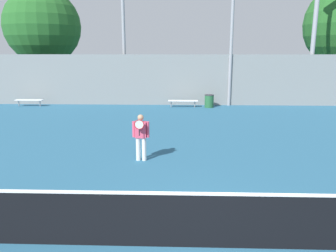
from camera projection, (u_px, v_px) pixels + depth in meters
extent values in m
plane|color=#285B7A|center=(203.00, 247.00, 6.04)|extent=(100.00, 100.00, 0.00)
cube|color=black|center=(203.00, 222.00, 5.92)|extent=(12.26, 0.03, 1.04)
cube|color=white|center=(204.00, 194.00, 5.80)|extent=(12.26, 0.04, 0.05)
cylinder|color=silver|center=(138.00, 149.00, 10.71)|extent=(0.14, 0.14, 0.78)
cylinder|color=silver|center=(144.00, 149.00, 10.70)|extent=(0.14, 0.14, 0.78)
cube|color=#DB4C6B|center=(141.00, 130.00, 10.56)|extent=(0.37, 0.22, 0.53)
cylinder|color=#DB4C6B|center=(134.00, 129.00, 10.58)|extent=(0.10, 0.10, 0.52)
cylinder|color=#DB4C6B|center=(148.00, 129.00, 10.54)|extent=(0.10, 0.10, 0.52)
sphere|color=tan|center=(141.00, 118.00, 10.47)|extent=(0.20, 0.20, 0.20)
cylinder|color=black|center=(139.00, 132.00, 10.29)|extent=(0.03, 0.03, 0.22)
torus|color=red|center=(139.00, 125.00, 10.23)|extent=(0.31, 0.04, 0.31)
cylinder|color=silver|center=(139.00, 125.00, 10.23)|extent=(0.27, 0.02, 0.27)
cube|color=white|center=(183.00, 101.00, 20.75)|extent=(1.88, 0.40, 0.04)
cylinder|color=gray|center=(171.00, 104.00, 20.83)|extent=(0.06, 0.06, 0.39)
cylinder|color=gray|center=(195.00, 104.00, 20.78)|extent=(0.06, 0.06, 0.39)
cube|color=white|center=(29.00, 100.00, 21.07)|extent=(1.75, 0.40, 0.04)
cylinder|color=gray|center=(19.00, 103.00, 21.14)|extent=(0.06, 0.06, 0.39)
cylinder|color=gray|center=(40.00, 103.00, 21.10)|extent=(0.06, 0.06, 0.39)
cylinder|color=#939399|center=(123.00, 30.00, 21.30)|extent=(0.22, 0.22, 9.64)
cylinder|color=#939399|center=(314.00, 31.00, 20.61)|extent=(0.28, 0.28, 9.45)
cylinder|color=#939399|center=(232.00, 37.00, 20.54)|extent=(0.20, 0.20, 8.69)
cylinder|color=#235B33|center=(209.00, 101.00, 20.67)|extent=(0.57, 0.57, 0.77)
cylinder|color=#333338|center=(209.00, 95.00, 20.58)|extent=(0.59, 0.59, 0.04)
cube|color=gray|center=(186.00, 80.00, 21.32)|extent=(25.61, 0.06, 3.28)
cylinder|color=brown|center=(47.00, 77.00, 25.38)|extent=(0.52, 0.52, 3.04)
sphere|color=#235B23|center=(43.00, 26.00, 24.53)|extent=(5.62, 5.62, 5.62)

